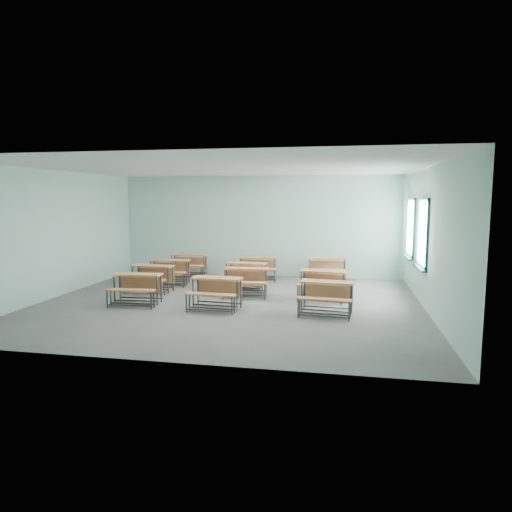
{
  "coord_description": "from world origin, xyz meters",
  "views": [
    {
      "loc": [
        2.64,
        -10.36,
        2.51
      ],
      "look_at": [
        0.42,
        1.2,
        1.0
      ],
      "focal_mm": 32.0,
      "sensor_mm": 36.0,
      "label": 1
    }
  ],
  "objects_px": {
    "desk_unit_r0c0": "(136,284)",
    "desk_unit_r1c0": "(151,274)",
    "desk_unit_r1c2": "(323,280)",
    "desk_unit_r3c1": "(258,265)",
    "desk_unit_r3c2": "(327,266)",
    "desk_unit_r0c1": "(215,288)",
    "desk_unit_r1c1": "(246,278)",
    "desk_unit_r2c0": "(169,268)",
    "desk_unit_r2c1": "(245,271)",
    "desk_unit_r3c0": "(188,262)",
    "desk_unit_r0c2": "(326,293)"
  },
  "relations": [
    {
      "from": "desk_unit_r0c1",
      "to": "desk_unit_r1c0",
      "type": "distance_m",
      "value": 2.65
    },
    {
      "from": "desk_unit_r3c2",
      "to": "desk_unit_r1c2",
      "type": "bearing_deg",
      "value": -94.83
    },
    {
      "from": "desk_unit_r0c2",
      "to": "desk_unit_r3c1",
      "type": "xyz_separation_m",
      "value": [
        -2.2,
        3.72,
        0.0
      ]
    },
    {
      "from": "desk_unit_r1c0",
      "to": "desk_unit_r3c0",
      "type": "bearing_deg",
      "value": 90.34
    },
    {
      "from": "desk_unit_r1c2",
      "to": "desk_unit_r2c1",
      "type": "xyz_separation_m",
      "value": [
        -2.18,
        0.99,
        0.0
      ]
    },
    {
      "from": "desk_unit_r1c1",
      "to": "desk_unit_r1c2",
      "type": "xyz_separation_m",
      "value": [
        1.96,
        -0.05,
        0.0
      ]
    },
    {
      "from": "desk_unit_r3c1",
      "to": "desk_unit_r3c2",
      "type": "height_order",
      "value": "same"
    },
    {
      "from": "desk_unit_r0c0",
      "to": "desk_unit_r1c0",
      "type": "bearing_deg",
      "value": 96.04
    },
    {
      "from": "desk_unit_r3c0",
      "to": "desk_unit_r3c1",
      "type": "xyz_separation_m",
      "value": [
        2.29,
        -0.21,
        0.0
      ]
    },
    {
      "from": "desk_unit_r1c2",
      "to": "desk_unit_r3c0",
      "type": "bearing_deg",
      "value": 157.69
    },
    {
      "from": "desk_unit_r1c2",
      "to": "desk_unit_r2c1",
      "type": "height_order",
      "value": "same"
    },
    {
      "from": "desk_unit_r1c1",
      "to": "desk_unit_r3c0",
      "type": "bearing_deg",
      "value": 128.1
    },
    {
      "from": "desk_unit_r1c1",
      "to": "desk_unit_r2c0",
      "type": "xyz_separation_m",
      "value": [
        -2.5,
        1.1,
        0.0
      ]
    },
    {
      "from": "desk_unit_r1c0",
      "to": "desk_unit_r3c1",
      "type": "xyz_separation_m",
      "value": [
        2.49,
        2.22,
        0.0
      ]
    },
    {
      "from": "desk_unit_r0c0",
      "to": "desk_unit_r0c1",
      "type": "distance_m",
      "value": 1.97
    },
    {
      "from": "desk_unit_r1c0",
      "to": "desk_unit_r3c1",
      "type": "bearing_deg",
      "value": 46.65
    },
    {
      "from": "desk_unit_r2c1",
      "to": "desk_unit_r1c1",
      "type": "bearing_deg",
      "value": -69.25
    },
    {
      "from": "desk_unit_r0c0",
      "to": "desk_unit_r1c1",
      "type": "height_order",
      "value": "same"
    },
    {
      "from": "desk_unit_r0c1",
      "to": "desk_unit_r3c1",
      "type": "height_order",
      "value": "same"
    },
    {
      "from": "desk_unit_r1c2",
      "to": "desk_unit_r3c1",
      "type": "height_order",
      "value": "same"
    },
    {
      "from": "desk_unit_r0c0",
      "to": "desk_unit_r0c2",
      "type": "distance_m",
      "value": 4.45
    },
    {
      "from": "desk_unit_r3c1",
      "to": "desk_unit_r3c2",
      "type": "xyz_separation_m",
      "value": [
        2.07,
        0.21,
        0.0
      ]
    },
    {
      "from": "desk_unit_r0c0",
      "to": "desk_unit_r1c1",
      "type": "xyz_separation_m",
      "value": [
        2.35,
        1.38,
        0.0
      ]
    },
    {
      "from": "desk_unit_r0c0",
      "to": "desk_unit_r2c1",
      "type": "relative_size",
      "value": 0.97
    },
    {
      "from": "desk_unit_r1c1",
      "to": "desk_unit_r1c2",
      "type": "relative_size",
      "value": 0.99
    },
    {
      "from": "desk_unit_r0c0",
      "to": "desk_unit_r0c2",
      "type": "xyz_separation_m",
      "value": [
        4.45,
        -0.13,
        0.0
      ]
    },
    {
      "from": "desk_unit_r1c2",
      "to": "desk_unit_r2c0",
      "type": "height_order",
      "value": "same"
    },
    {
      "from": "desk_unit_r0c0",
      "to": "desk_unit_r0c1",
      "type": "height_order",
      "value": "same"
    },
    {
      "from": "desk_unit_r2c0",
      "to": "desk_unit_r3c0",
      "type": "height_order",
      "value": "same"
    },
    {
      "from": "desk_unit_r2c0",
      "to": "desk_unit_r0c0",
      "type": "bearing_deg",
      "value": -92.52
    },
    {
      "from": "desk_unit_r1c2",
      "to": "desk_unit_r2c1",
      "type": "distance_m",
      "value": 2.4
    },
    {
      "from": "desk_unit_r0c2",
      "to": "desk_unit_r1c0",
      "type": "relative_size",
      "value": 1.01
    },
    {
      "from": "desk_unit_r1c0",
      "to": "desk_unit_r2c1",
      "type": "distance_m",
      "value": 2.54
    },
    {
      "from": "desk_unit_r1c2",
      "to": "desk_unit_r2c1",
      "type": "bearing_deg",
      "value": 162.94
    },
    {
      "from": "desk_unit_r1c2",
      "to": "desk_unit_r0c1",
      "type": "bearing_deg",
      "value": -141.12
    },
    {
      "from": "desk_unit_r0c0",
      "to": "desk_unit_r3c1",
      "type": "relative_size",
      "value": 0.96
    },
    {
      "from": "desk_unit_r1c1",
      "to": "desk_unit_r3c2",
      "type": "bearing_deg",
      "value": 44.28
    },
    {
      "from": "desk_unit_r1c1",
      "to": "desk_unit_r2c1",
      "type": "relative_size",
      "value": 0.99
    },
    {
      "from": "desk_unit_r3c1",
      "to": "desk_unit_r3c0",
      "type": "bearing_deg",
      "value": 167.33
    },
    {
      "from": "desk_unit_r3c2",
      "to": "desk_unit_r1c0",
      "type": "bearing_deg",
      "value": -156.24
    },
    {
      "from": "desk_unit_r0c2",
      "to": "desk_unit_r2c0",
      "type": "relative_size",
      "value": 0.99
    },
    {
      "from": "desk_unit_r0c0",
      "to": "desk_unit_r3c2",
      "type": "distance_m",
      "value": 5.76
    },
    {
      "from": "desk_unit_r2c1",
      "to": "desk_unit_r3c1",
      "type": "bearing_deg",
      "value": 91.16
    },
    {
      "from": "desk_unit_r1c0",
      "to": "desk_unit_r3c2",
      "type": "height_order",
      "value": "same"
    },
    {
      "from": "desk_unit_r0c0",
      "to": "desk_unit_r2c0",
      "type": "xyz_separation_m",
      "value": [
        -0.16,
        2.48,
        0.0
      ]
    },
    {
      "from": "desk_unit_r3c1",
      "to": "desk_unit_r3c2",
      "type": "bearing_deg",
      "value": -1.74
    },
    {
      "from": "desk_unit_r0c0",
      "to": "desk_unit_r1c2",
      "type": "bearing_deg",
      "value": 13.56
    },
    {
      "from": "desk_unit_r0c2",
      "to": "desk_unit_r3c0",
      "type": "bearing_deg",
      "value": 144.4
    },
    {
      "from": "desk_unit_r1c2",
      "to": "desk_unit_r0c2",
      "type": "bearing_deg",
      "value": -76.81
    },
    {
      "from": "desk_unit_r2c1",
      "to": "desk_unit_r2c0",
      "type": "bearing_deg",
      "value": -176.85
    }
  ]
}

